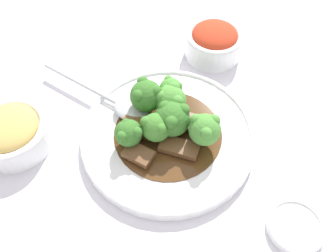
{
  "coord_description": "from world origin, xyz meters",
  "views": [
    {
      "loc": [
        -0.28,
        0.09,
        0.45
      ],
      "look_at": [
        0.0,
        0.0,
        0.03
      ],
      "focal_mm": 35.0,
      "sensor_mm": 36.0,
      "label": 1
    }
  ],
  "objects_px": {
    "broccoli_floret_2": "(156,127)",
    "sauce_dish": "(295,227)",
    "beef_strip_0": "(193,123)",
    "side_bowl_kimchi": "(214,42)",
    "side_bowl_appetizer": "(11,133)",
    "broccoli_floret_4": "(172,118)",
    "broccoli_floret_1": "(205,129)",
    "beef_strip_3": "(138,154)",
    "serving_spoon": "(123,105)",
    "main_plate": "(168,135)",
    "broccoli_floret_3": "(129,135)",
    "broccoli_floret_6": "(171,89)",
    "broccoli_floret_5": "(170,100)",
    "beef_strip_1": "(179,147)",
    "beef_strip_2": "(137,127)",
    "broccoli_floret_0": "(146,95)"
  },
  "relations": [
    {
      "from": "broccoli_floret_1",
      "to": "beef_strip_3",
      "type": "bearing_deg",
      "value": 86.64
    },
    {
      "from": "broccoli_floret_6",
      "to": "serving_spoon",
      "type": "height_order",
      "value": "broccoli_floret_6"
    },
    {
      "from": "broccoli_floret_2",
      "to": "sauce_dish",
      "type": "relative_size",
      "value": 0.65
    },
    {
      "from": "beef_strip_3",
      "to": "broccoli_floret_6",
      "type": "bearing_deg",
      "value": -42.62
    },
    {
      "from": "beef_strip_0",
      "to": "beef_strip_2",
      "type": "relative_size",
      "value": 1.11
    },
    {
      "from": "beef_strip_2",
      "to": "sauce_dish",
      "type": "height_order",
      "value": "beef_strip_2"
    },
    {
      "from": "beef_strip_0",
      "to": "sauce_dish",
      "type": "xyz_separation_m",
      "value": [
        -0.2,
        -0.08,
        -0.02
      ]
    },
    {
      "from": "broccoli_floret_0",
      "to": "broccoli_floret_6",
      "type": "bearing_deg",
      "value": -82.33
    },
    {
      "from": "beef_strip_3",
      "to": "broccoli_floret_4",
      "type": "height_order",
      "value": "broccoli_floret_4"
    },
    {
      "from": "beef_strip_3",
      "to": "broccoli_floret_5",
      "type": "distance_m",
      "value": 0.1
    },
    {
      "from": "beef_strip_2",
      "to": "serving_spoon",
      "type": "relative_size",
      "value": 0.3
    },
    {
      "from": "broccoli_floret_2",
      "to": "side_bowl_kimchi",
      "type": "bearing_deg",
      "value": -44.63
    },
    {
      "from": "broccoli_floret_2",
      "to": "serving_spoon",
      "type": "xyz_separation_m",
      "value": [
        0.07,
        0.04,
        -0.02
      ]
    },
    {
      "from": "beef_strip_3",
      "to": "broccoli_floret_0",
      "type": "xyz_separation_m",
      "value": [
        0.08,
        -0.04,
        0.03
      ]
    },
    {
      "from": "broccoli_floret_2",
      "to": "broccoli_floret_6",
      "type": "xyz_separation_m",
      "value": [
        0.06,
        -0.04,
        0.0
      ]
    },
    {
      "from": "main_plate",
      "to": "beef_strip_3",
      "type": "distance_m",
      "value": 0.07
    },
    {
      "from": "beef_strip_3",
      "to": "broccoli_floret_0",
      "type": "relative_size",
      "value": 0.84
    },
    {
      "from": "broccoli_floret_3",
      "to": "broccoli_floret_5",
      "type": "relative_size",
      "value": 0.79
    },
    {
      "from": "main_plate",
      "to": "beef_strip_1",
      "type": "xyz_separation_m",
      "value": [
        -0.04,
        -0.01,
        0.01
      ]
    },
    {
      "from": "broccoli_floret_6",
      "to": "sauce_dish",
      "type": "bearing_deg",
      "value": -159.42
    },
    {
      "from": "beef_strip_1",
      "to": "broccoli_floret_0",
      "type": "bearing_deg",
      "value": 15.71
    },
    {
      "from": "beef_strip_1",
      "to": "sauce_dish",
      "type": "relative_size",
      "value": 0.83
    },
    {
      "from": "main_plate",
      "to": "broccoli_floret_3",
      "type": "distance_m",
      "value": 0.07
    },
    {
      "from": "beef_strip_0",
      "to": "main_plate",
      "type": "bearing_deg",
      "value": 90.05
    },
    {
      "from": "broccoli_floret_6",
      "to": "side_bowl_appetizer",
      "type": "xyz_separation_m",
      "value": [
        0.01,
        0.26,
        -0.02
      ]
    },
    {
      "from": "beef_strip_2",
      "to": "broccoli_floret_0",
      "type": "relative_size",
      "value": 0.94
    },
    {
      "from": "sauce_dish",
      "to": "broccoli_floret_6",
      "type": "bearing_deg",
      "value": 20.58
    },
    {
      "from": "beef_strip_0",
      "to": "broccoli_floret_4",
      "type": "distance_m",
      "value": 0.04
    },
    {
      "from": "main_plate",
      "to": "broccoli_floret_4",
      "type": "xyz_separation_m",
      "value": [
        0.0,
        -0.01,
        0.04
      ]
    },
    {
      "from": "side_bowl_kimchi",
      "to": "sauce_dish",
      "type": "relative_size",
      "value": 1.41
    },
    {
      "from": "beef_strip_2",
      "to": "broccoli_floret_0",
      "type": "xyz_separation_m",
      "value": [
        0.03,
        -0.03,
        0.03
      ]
    },
    {
      "from": "broccoli_floret_3",
      "to": "broccoli_floret_2",
      "type": "bearing_deg",
      "value": -92.77
    },
    {
      "from": "beef_strip_1",
      "to": "broccoli_floret_0",
      "type": "relative_size",
      "value": 1.04
    },
    {
      "from": "beef_strip_2",
      "to": "broccoli_floret_3",
      "type": "distance_m",
      "value": 0.03
    },
    {
      "from": "beef_strip_2",
      "to": "broccoli_floret_3",
      "type": "height_order",
      "value": "broccoli_floret_3"
    },
    {
      "from": "beef_strip_2",
      "to": "side_bowl_kimchi",
      "type": "xyz_separation_m",
      "value": [
        0.14,
        -0.19,
        0.01
      ]
    },
    {
      "from": "broccoli_floret_2",
      "to": "broccoli_floret_4",
      "type": "distance_m",
      "value": 0.03
    },
    {
      "from": "side_bowl_kimchi",
      "to": "side_bowl_appetizer",
      "type": "distance_m",
      "value": 0.39
    },
    {
      "from": "beef_strip_2",
      "to": "broccoli_floret_5",
      "type": "relative_size",
      "value": 1.02
    },
    {
      "from": "side_bowl_kimchi",
      "to": "side_bowl_appetizer",
      "type": "xyz_separation_m",
      "value": [
        -0.1,
        0.38,
        -0.0
      ]
    },
    {
      "from": "broccoli_floret_2",
      "to": "beef_strip_1",
      "type": "bearing_deg",
      "value": -139.5
    },
    {
      "from": "beef_strip_3",
      "to": "side_bowl_kimchi",
      "type": "height_order",
      "value": "side_bowl_kimchi"
    },
    {
      "from": "beef_strip_0",
      "to": "broccoli_floret_2",
      "type": "xyz_separation_m",
      "value": [
        -0.01,
        0.06,
        0.03
      ]
    },
    {
      "from": "beef_strip_2",
      "to": "broccoli_floret_6",
      "type": "distance_m",
      "value": 0.08
    },
    {
      "from": "beef_strip_1",
      "to": "side_bowl_kimchi",
      "type": "distance_m",
      "value": 0.25
    },
    {
      "from": "beef_strip_0",
      "to": "serving_spoon",
      "type": "height_order",
      "value": "serving_spoon"
    },
    {
      "from": "beef_strip_3",
      "to": "side_bowl_appetizer",
      "type": "bearing_deg",
      "value": 61.56
    },
    {
      "from": "beef_strip_1",
      "to": "beef_strip_2",
      "type": "distance_m",
      "value": 0.08
    },
    {
      "from": "broccoli_floret_3",
      "to": "broccoli_floret_6",
      "type": "xyz_separation_m",
      "value": [
        0.06,
        -0.09,
        0.01
      ]
    },
    {
      "from": "broccoli_floret_3",
      "to": "broccoli_floret_5",
      "type": "distance_m",
      "value": 0.09
    }
  ]
}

